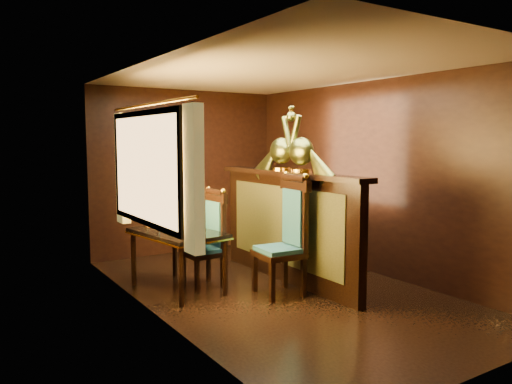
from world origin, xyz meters
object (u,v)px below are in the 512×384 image
chair_right (211,235)px  peacock_right (281,139)px  chair_left (289,231)px  dining_table (177,237)px  peacock_left (301,139)px

chair_right → peacock_right: (0.88, -0.22, 1.13)m
peacock_right → chair_left: bearing=-117.4°
dining_table → peacock_right: size_ratio=1.65×
chair_left → chair_right: chair_left is taller
dining_table → chair_left: bearing=-46.6°
dining_table → peacock_right: (1.30, -0.24, 1.12)m
dining_table → peacock_right: peacock_right is taller
dining_table → chair_left: 1.29m
chair_left → peacock_left: bearing=32.8°
chair_right → peacock_right: 1.45m
dining_table → chair_right: bearing=-12.3°
chair_right → peacock_left: size_ratio=1.50×
dining_table → chair_left: (1.02, -0.79, 0.09)m
chair_right → chair_left: bearing=-54.1°
chair_right → peacock_right: bearing=-15.7°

